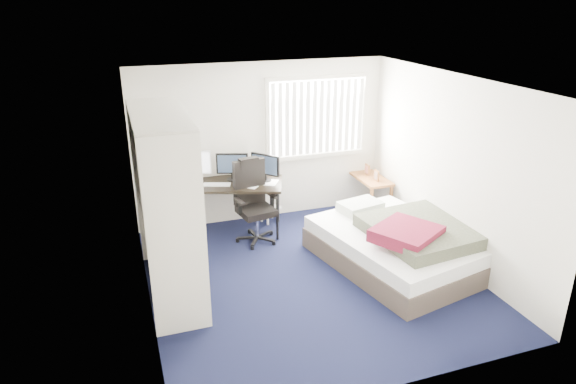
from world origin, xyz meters
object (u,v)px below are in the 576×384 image
at_px(desk, 229,181).
at_px(office_chair, 254,210).
at_px(nightstand, 370,181).
at_px(bed, 400,244).

relative_size(desk, office_chair, 1.43).
bearing_deg(office_chair, nightstand, 10.90).
relative_size(desk, nightstand, 2.02).
height_order(desk, bed, desk).
xyz_separation_m(nightstand, bed, (-0.48, -1.79, -0.23)).
xyz_separation_m(office_chair, bed, (1.64, -1.38, -0.17)).
xyz_separation_m(desk, nightstand, (2.39, -0.01, -0.28)).
bearing_deg(nightstand, office_chair, -169.10).
height_order(office_chair, nightstand, office_chair).
relative_size(office_chair, nightstand, 1.41).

